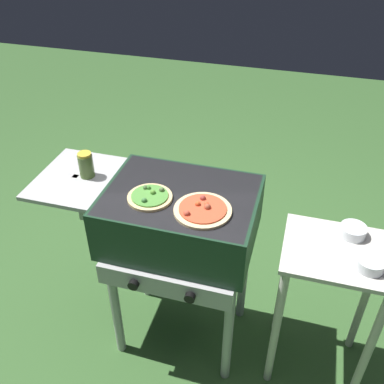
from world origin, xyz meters
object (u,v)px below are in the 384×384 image
sauce_jar (86,165)px  topping_bowl_near (353,231)px  grill (177,221)px  prep_table (329,287)px  topping_bowl_far (370,264)px  pizza_veggie (150,197)px  pizza_pepperoni (202,210)px

sauce_jar → topping_bowl_near: 1.15m
grill → topping_bowl_near: (0.72, 0.11, 0.02)m
prep_table → topping_bowl_far: topping_bowl_far is taller
grill → sauce_jar: size_ratio=8.37×
sauce_jar → prep_table: size_ratio=0.15×
grill → pizza_veggie: pizza_veggie is taller
pizza_veggie → sauce_jar: bearing=165.9°
sauce_jar → prep_table: 1.17m
pizza_veggie → topping_bowl_far: size_ratio=1.63×
prep_table → pizza_veggie: bearing=-175.3°
pizza_pepperoni → topping_bowl_near: 0.64m
prep_table → sauce_jar: bearing=179.1°
grill → topping_bowl_far: size_ratio=8.49×
grill → sauce_jar: bearing=177.0°
pizza_pepperoni → sauce_jar: bearing=169.2°
grill → pizza_veggie: 0.19m
grill → pizza_veggie: size_ratio=5.23×
pizza_veggie → prep_table: pizza_veggie is taller
pizza_pepperoni → prep_table: bearing=9.1°
sauce_jar → grill: bearing=-3.0°
sauce_jar → topping_bowl_near: sauce_jar is taller
sauce_jar → pizza_pepperoni: bearing=-10.8°
topping_bowl_near → topping_bowl_far: size_ratio=0.96×
pizza_pepperoni → topping_bowl_near: bearing=18.2°
pizza_pepperoni → grill: bearing=147.8°
topping_bowl_near → topping_bowl_far: 0.19m
prep_table → topping_bowl_near: (0.05, 0.11, 0.24)m
pizza_veggie → topping_bowl_near: 0.85m
pizza_pepperoni → prep_table: (0.54, 0.09, -0.37)m
topping_bowl_near → pizza_pepperoni: bearing=-161.8°
topping_bowl_near → prep_table: bearing=-114.4°
prep_table → topping_bowl_near: topping_bowl_near is taller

